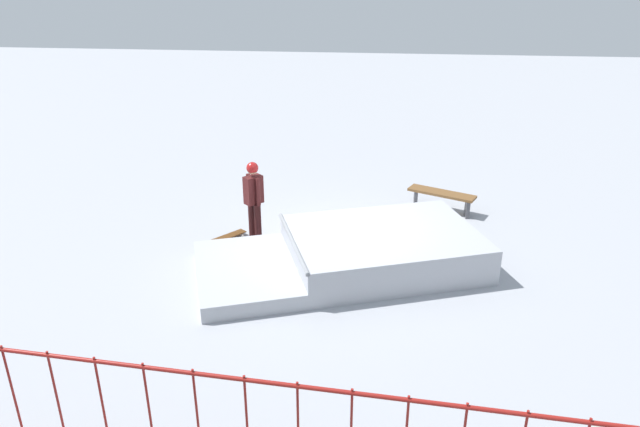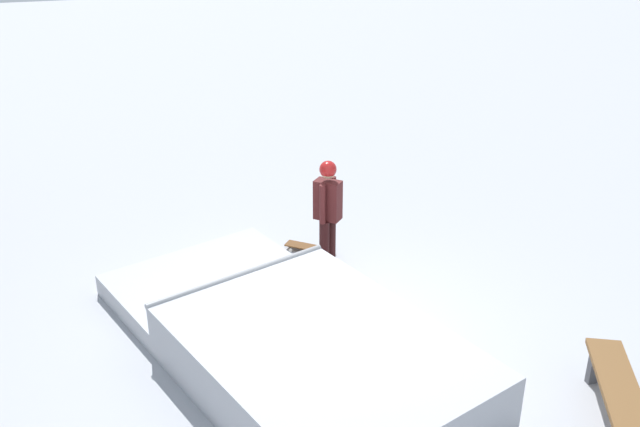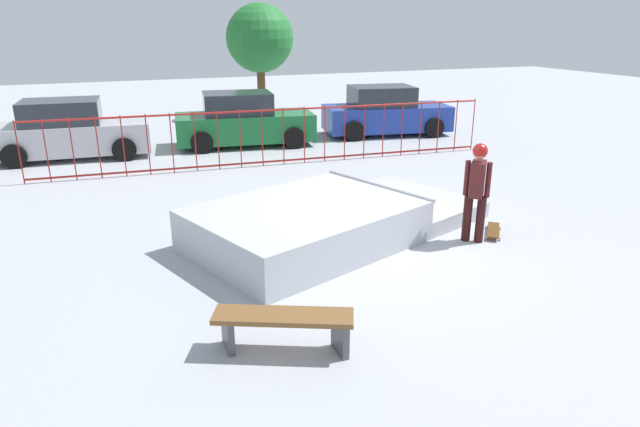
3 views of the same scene
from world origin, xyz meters
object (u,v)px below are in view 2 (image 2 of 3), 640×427
(skate_ramp, at_px, (298,348))
(skateboard, at_px, (310,248))
(skater, at_px, (328,207))
(park_bench, at_px, (617,391))

(skate_ramp, relative_size, skateboard, 7.97)
(skateboard, bearing_deg, skate_ramp, 110.60)
(skater, bearing_deg, skate_ramp, 108.03)
(skater, height_order, skateboard, skater)
(skateboard, xyz_separation_m, park_bench, (-4.65, -2.16, 0.28))
(skate_ramp, height_order, skater, skater)
(skateboard, height_order, park_bench, park_bench)
(park_bench, bearing_deg, skater, 26.37)
(skater, relative_size, skateboard, 2.30)
(skate_ramp, xyz_separation_m, skater, (2.31, -1.07, 0.69))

